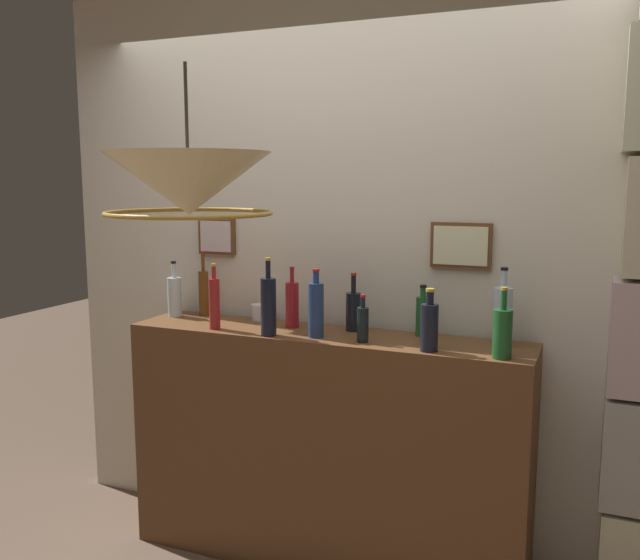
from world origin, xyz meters
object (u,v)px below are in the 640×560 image
Objects in this scene: liquor_bottle_rum at (363,323)px; glass_tumbler_rocks at (259,312)px; liquor_bottle_brandy at (316,309)px; liquor_bottle_tequila at (503,315)px; liquor_bottle_whiskey at (502,332)px; liquor_bottle_vermouth at (204,292)px; pendant_lamp at (188,185)px; liquor_bottle_vodka at (214,302)px; liquor_bottle_sherry at (429,326)px; liquor_bottle_rye at (268,306)px; liquor_bottle_amaro at (175,296)px; liquor_bottle_mezcal at (353,310)px; liquor_bottle_port at (292,304)px; liquor_bottle_scotch at (423,315)px.

glass_tumbler_rocks is (-0.62, 0.23, -0.04)m from liquor_bottle_rum.
liquor_bottle_tequila is (0.77, 0.17, 0.00)m from liquor_bottle_brandy.
glass_tumbler_rocks is at bearing 167.58° from liquor_bottle_whiskey.
liquor_bottle_brandy is 0.74m from liquor_bottle_vermouth.
glass_tumbler_rocks is at bearing 103.87° from pendant_lamp.
liquor_bottle_tequila is at bearing 17.66° from liquor_bottle_rum.
liquor_bottle_vodka is 1.01m from liquor_bottle_sherry.
liquor_bottle_rye is 0.66m from liquor_bottle_amaro.
liquor_bottle_vodka is at bearing 179.32° from liquor_bottle_sherry.
liquor_bottle_vermouth reaches higher than glass_tumbler_rocks.
liquor_bottle_vodka reaches higher than liquor_bottle_rum.
liquor_bottle_vermouth reaches higher than liquor_bottle_vodka.
liquor_bottle_vodka reaches higher than liquor_bottle_brandy.
glass_tumbler_rocks is at bearing 175.71° from liquor_bottle_mezcal.
liquor_bottle_mezcal is 0.95m from liquor_bottle_amaro.
liquor_bottle_rum is 0.36× the size of pendant_lamp.
liquor_bottle_whiskey is 0.80× the size of liquor_bottle_rye.
liquor_bottle_rum is at bearing 172.35° from liquor_bottle_sherry.
liquor_bottle_mezcal is 0.29m from liquor_bottle_port.
liquor_bottle_rye reaches higher than liquor_bottle_brandy.
liquor_bottle_mezcal is 0.51m from glass_tumbler_rocks.
liquor_bottle_sherry is at bearing -14.71° from liquor_bottle_port.
liquor_bottle_port is at bearing 169.55° from liquor_bottle_whiskey.
liquor_bottle_vodka is 0.33m from liquor_bottle_vermouth.
liquor_bottle_port is at bearing -173.68° from liquor_bottle_scotch.
liquor_bottle_vermouth reaches higher than liquor_bottle_brandy.
liquor_bottle_vermouth reaches higher than liquor_bottle_sherry.
liquor_bottle_tequila is at bearing 12.98° from liquor_bottle_rye.
liquor_bottle_whiskey reaches higher than liquor_bottle_rum.
liquor_bottle_rye is at bearing -157.66° from liquor_bottle_scotch.
liquor_bottle_vermouth is at bearing 171.59° from liquor_bottle_port.
pendant_lamp is (-0.28, -0.89, 0.57)m from liquor_bottle_mezcal.
liquor_bottle_port is (0.32, 0.17, -0.01)m from liquor_bottle_vodka.
liquor_bottle_sherry is (-0.29, -0.00, 0.00)m from liquor_bottle_whiskey.
liquor_bottle_mezcal reaches higher than liquor_bottle_scotch.
liquor_bottle_scotch is 1.23m from pendant_lamp.
pendant_lamp is (0.04, -0.65, 0.53)m from liquor_bottle_rye.
liquor_bottle_vodka is 1.01× the size of liquor_bottle_brandy.
liquor_bottle_amaro is at bearing 153.01° from liquor_bottle_vodka.
liquor_bottle_brandy is (-0.22, 0.01, 0.05)m from liquor_bottle_rum.
pendant_lamp is (-0.39, -0.70, 0.59)m from liquor_bottle_rum.
pendant_lamp is (0.01, -0.84, 0.56)m from liquor_bottle_port.
liquor_bottle_rye is at bearing -164.69° from liquor_bottle_brandy.
liquor_bottle_tequila is 1.18m from glass_tumbler_rocks.
liquor_bottle_whiskey reaches higher than liquor_bottle_scotch.
liquor_bottle_vodka is (-0.60, -0.22, 0.03)m from liquor_bottle_mezcal.
liquor_bottle_scotch is 0.27m from liquor_bottle_sherry.
liquor_bottle_vodka is at bearing -26.99° from liquor_bottle_amaro.
liquor_bottle_sherry is at bearing -5.15° from liquor_bottle_brandy.
liquor_bottle_vodka is at bearing -48.95° from liquor_bottle_vermouth.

